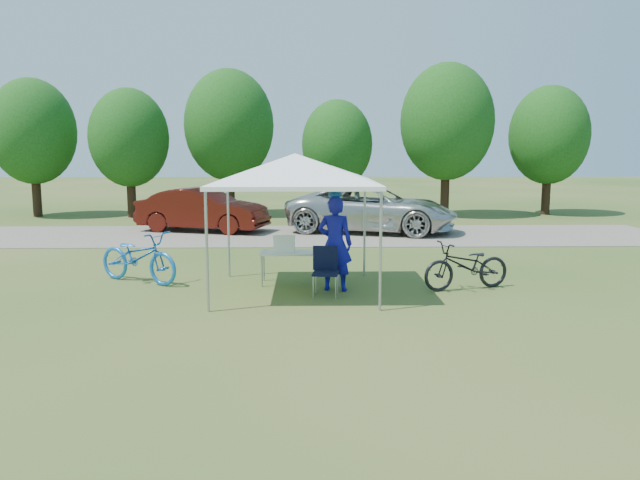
% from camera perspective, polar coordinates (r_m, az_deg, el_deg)
% --- Properties ---
extents(ground, '(100.00, 100.00, 0.00)m').
position_cam_1_polar(ground, '(12.45, -2.23, -4.74)').
color(ground, '#2D5119').
rests_on(ground, ground).
extents(gravel_strip, '(24.00, 5.00, 0.02)m').
position_cam_1_polar(gravel_strip, '(20.32, -1.84, 0.42)').
color(gravel_strip, gray).
rests_on(gravel_strip, ground).
extents(canopy, '(4.53, 4.53, 3.00)m').
position_cam_1_polar(canopy, '(12.12, -2.30, 7.56)').
color(canopy, '#A5A5AA').
rests_on(canopy, ground).
extents(treeline, '(24.89, 4.28, 6.30)m').
position_cam_1_polar(treeline, '(26.18, -2.39, 9.94)').
color(treeline, '#382314').
rests_on(treeline, ground).
extents(folding_table, '(1.67, 0.69, 0.69)m').
position_cam_1_polar(folding_table, '(13.06, -1.83, -1.25)').
color(folding_table, white).
rests_on(folding_table, ground).
extents(folding_chair, '(0.54, 0.56, 0.95)m').
position_cam_1_polar(folding_chair, '(12.06, 0.51, -2.44)').
color(folding_chair, black).
rests_on(folding_chair, ground).
extents(cooler, '(0.46, 0.31, 0.33)m').
position_cam_1_polar(cooler, '(13.03, -3.28, -0.33)').
color(cooler, white).
rests_on(cooler, folding_table).
extents(ice_cream_cup, '(0.07, 0.07, 0.06)m').
position_cam_1_polar(ice_cream_cup, '(12.99, -0.42, -0.97)').
color(ice_cream_cup, gold).
rests_on(ice_cream_cup, folding_table).
extents(cyclist, '(0.77, 0.59, 1.90)m').
position_cam_1_polar(cyclist, '(12.38, 1.38, -0.34)').
color(cyclist, '#121292').
rests_on(cyclist, ground).
extents(bike_blue, '(2.18, 1.70, 1.10)m').
position_cam_1_polar(bike_blue, '(13.74, -16.26, -1.48)').
color(bike_blue, blue).
rests_on(bike_blue, ground).
extents(bike_dark, '(1.99, 1.18, 0.99)m').
position_cam_1_polar(bike_dark, '(12.87, 13.29, -2.28)').
color(bike_dark, black).
rests_on(bike_dark, ground).
extents(minivan, '(6.17, 4.06, 1.58)m').
position_cam_1_polar(minivan, '(21.10, 4.77, 2.88)').
color(minivan, silver).
rests_on(minivan, gravel_strip).
extents(sedan, '(4.68, 2.72, 1.46)m').
position_cam_1_polar(sedan, '(21.59, -10.69, 2.73)').
color(sedan, '#49120C').
rests_on(sedan, gravel_strip).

